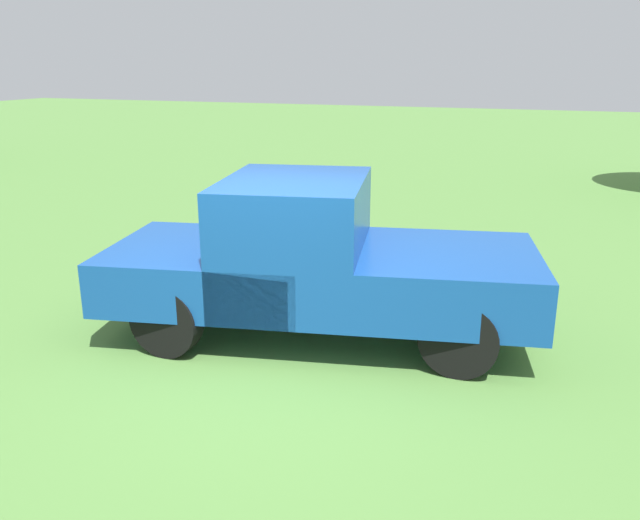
{
  "coord_description": "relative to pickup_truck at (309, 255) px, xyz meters",
  "views": [
    {
      "loc": [
        -2.58,
        5.58,
        3.06
      ],
      "look_at": [
        -0.12,
        -0.99,
        0.9
      ],
      "focal_mm": 36.33,
      "sensor_mm": 36.0,
      "label": 1
    }
  ],
  "objects": [
    {
      "name": "ground_plane",
      "position": [
        0.0,
        0.96,
        -0.95
      ],
      "size": [
        80.0,
        80.0,
        0.0
      ],
      "primitive_type": "plane",
      "color": "#54843D"
    },
    {
      "name": "pickup_truck",
      "position": [
        0.0,
        0.0,
        0.0
      ],
      "size": [
        5.11,
        2.88,
        1.82
      ],
      "rotation": [
        0.0,
        0.0,
        3.34
      ],
      "color": "black",
      "rests_on": "ground_plane"
    }
  ]
}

